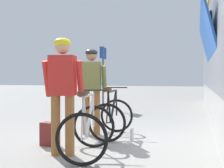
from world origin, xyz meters
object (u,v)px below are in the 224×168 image
water_bottle_near_the_bikes (132,135)px  cyclist_near_in_red (63,85)px  bicycle_far_black (112,117)px  cyclist_far_in_olive (91,83)px  backpack_on_platform (49,134)px  water_bottle_by_the_backpack (57,141)px  platform_sign_post (103,67)px  bicycle_near_silver (88,129)px

water_bottle_near_the_bikes → cyclist_near_in_red: bearing=-122.0°
bicycle_far_black → water_bottle_near_the_bikes: bearing=-28.4°
cyclist_far_in_olive → backpack_on_platform: cyclist_far_in_olive is taller
water_bottle_by_the_backpack → platform_sign_post: 6.44m
cyclist_near_in_red → cyclist_far_in_olive: same height
water_bottle_by_the_backpack → cyclist_far_in_olive: bearing=82.6°
cyclist_far_in_olive → bicycle_near_silver: bearing=-70.8°
cyclist_near_in_red → water_bottle_by_the_backpack: (-0.31, 0.42, -0.94)m
cyclist_near_in_red → backpack_on_platform: (-0.50, 0.48, -0.85)m
water_bottle_near_the_bikes → platform_sign_post: (-2.35, 5.30, 1.50)m
bicycle_near_silver → water_bottle_by_the_backpack: 0.84m
bicycle_far_black → water_bottle_near_the_bikes: (0.47, -0.25, -0.28)m
cyclist_far_in_olive → platform_sign_post: platform_sign_post is taller
water_bottle_by_the_backpack → platform_sign_post: platform_sign_post is taller
bicycle_near_silver → bicycle_far_black: size_ratio=1.05×
water_bottle_by_the_backpack → platform_sign_post: bearing=101.5°
bicycle_near_silver → water_bottle_by_the_backpack: bearing=153.0°
bicycle_far_black → backpack_on_platform: 1.33m
cyclist_near_in_red → platform_sign_post: size_ratio=0.73×
water_bottle_by_the_backpack → cyclist_near_in_red: bearing=-53.2°
bicycle_far_black → water_bottle_near_the_bikes: bicycle_far_black is taller
backpack_on_platform → platform_sign_post: size_ratio=0.17×
bicycle_far_black → water_bottle_near_the_bikes: 0.60m
cyclist_far_in_olive → water_bottle_near_the_bikes: 1.38m
cyclist_near_in_red → bicycle_near_silver: 0.76m
cyclist_far_in_olive → bicycle_far_black: cyclist_far_in_olive is taller
water_bottle_by_the_backpack → backpack_on_platform: bearing=160.7°
bicycle_near_silver → bicycle_far_black: (-0.07, 1.45, 0.00)m
bicycle_near_silver → water_bottle_near_the_bikes: bicycle_near_silver is taller
bicycle_far_black → bicycle_near_silver: bearing=-87.4°
bicycle_near_silver → platform_sign_post: (-1.95, 6.49, 1.22)m
cyclist_near_in_red → platform_sign_post: bearing=103.4°
bicycle_near_silver → water_bottle_by_the_backpack: bicycle_near_silver is taller
water_bottle_by_the_backpack → water_bottle_near_the_bikes: bearing=37.4°
cyclist_near_in_red → bicycle_far_black: cyclist_near_in_red is taller
bicycle_far_black → backpack_on_platform: (-0.82, -1.03, -0.20)m
cyclist_near_in_red → cyclist_far_in_olive: size_ratio=1.00×
bicycle_far_black → water_bottle_by_the_backpack: bearing=-120.1°
bicycle_far_black → backpack_on_platform: bearing=-128.6°
platform_sign_post → cyclist_far_in_olive: bearing=-74.1°
backpack_on_platform → water_bottle_near_the_bikes: (1.28, 0.77, -0.08)m
bicycle_near_silver → cyclist_near_in_red: bearing=-170.7°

